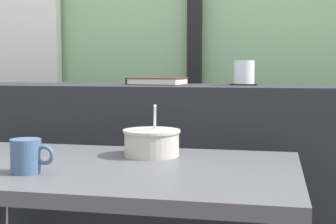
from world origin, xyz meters
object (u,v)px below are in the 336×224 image
at_px(breakfast_table, 101,207).
at_px(soup_bowl, 152,143).
at_px(closed_book, 157,81).
at_px(juice_glass, 244,73).
at_px(ceramic_mug, 27,156).
at_px(coaster_square, 244,84).

xyz_separation_m(breakfast_table, soup_bowl, (0.10, 0.16, 0.15)).
xyz_separation_m(breakfast_table, closed_book, (0.01, 0.64, 0.32)).
height_order(juice_glass, ceramic_mug, juice_glass).
bearing_deg(ceramic_mug, breakfast_table, 44.19).
distance_m(juice_glass, ceramic_mug, 0.96).
relative_size(breakfast_table, closed_book, 4.69).
height_order(breakfast_table, juice_glass, juice_glass).
height_order(coaster_square, closed_book, closed_book).
distance_m(coaster_square, ceramic_mug, 0.95).
bearing_deg(juice_glass, coaster_square, 0.00).
relative_size(breakfast_table, soup_bowl, 6.20).
bearing_deg(soup_bowl, juice_glass, 64.91).
bearing_deg(soup_bowl, ceramic_mug, -129.10).
bearing_deg(closed_book, juice_glass, 5.17).
bearing_deg(ceramic_mug, soup_bowl, 50.90).
xyz_separation_m(coaster_square, closed_book, (-0.33, -0.03, 0.01)).
relative_size(juice_glass, closed_book, 0.39).
bearing_deg(breakfast_table, closed_book, 89.47).
distance_m(closed_book, ceramic_mug, 0.81).
bearing_deg(coaster_square, ceramic_mug, -120.80).
xyz_separation_m(breakfast_table, ceramic_mug, (-0.14, -0.14, 0.16)).
distance_m(coaster_square, closed_book, 0.34).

